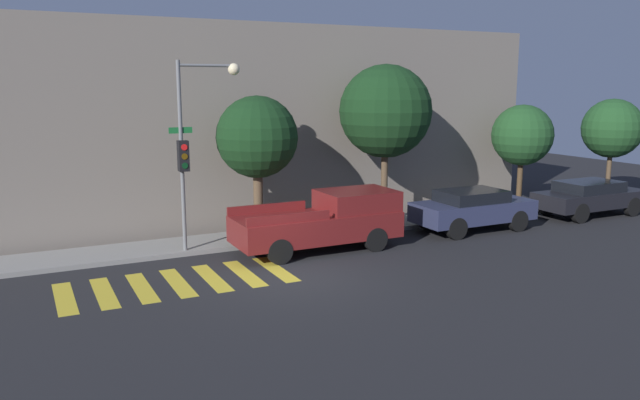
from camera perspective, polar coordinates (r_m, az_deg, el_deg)
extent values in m
plane|color=black|center=(17.02, -2.72, -6.99)|extent=(60.00, 60.00, 0.00)
cube|color=gray|center=(20.79, -7.35, -3.62)|extent=(26.00, 2.01, 0.14)
cube|color=slate|center=(24.43, -10.92, 6.80)|extent=(26.00, 6.00, 7.23)
cube|color=gold|center=(16.54, -22.32, -8.31)|extent=(0.45, 2.60, 0.00)
cube|color=gold|center=(16.61, -19.12, -8.02)|extent=(0.45, 2.60, 0.00)
cube|color=gold|center=(16.73, -15.97, -7.70)|extent=(0.45, 2.60, 0.00)
cube|color=gold|center=(16.90, -12.88, -7.37)|extent=(0.45, 2.60, 0.00)
cube|color=gold|center=(17.12, -9.86, -7.03)|extent=(0.45, 2.60, 0.00)
cube|color=gold|center=(17.38, -6.93, -6.68)|extent=(0.45, 2.60, 0.00)
cube|color=gold|center=(17.69, -4.10, -6.32)|extent=(0.45, 2.60, 0.00)
cylinder|color=slate|center=(19.02, -12.53, 3.60)|extent=(0.12, 0.12, 5.82)
cube|color=black|center=(18.80, -12.39, 3.96)|extent=(0.30, 0.30, 0.90)
cylinder|color=red|center=(18.62, -12.31, 4.73)|extent=(0.18, 0.02, 0.18)
cylinder|color=#593D0A|center=(18.64, -12.27, 3.91)|extent=(0.18, 0.02, 0.18)
cylinder|color=#0C3819|center=(18.68, -12.24, 3.09)|extent=(0.18, 0.02, 0.18)
cube|color=#19662D|center=(18.94, -12.63, 6.24)|extent=(0.70, 0.02, 0.18)
cylinder|color=slate|center=(19.11, -10.35, 12.01)|extent=(1.69, 0.08, 0.08)
sphere|color=#F9E5B2|center=(19.36, -7.89, 11.76)|extent=(0.36, 0.36, 0.36)
cube|color=maroon|center=(19.39, -0.33, -2.43)|extent=(5.20, 1.96, 0.79)
cube|color=maroon|center=(19.90, 3.38, -0.01)|extent=(2.34, 1.80, 0.64)
cube|color=maroon|center=(19.54, -4.86, -0.76)|extent=(2.60, 0.08, 0.28)
cube|color=maroon|center=(17.98, -2.87, -1.72)|extent=(2.60, 0.08, 0.28)
cylinder|color=black|center=(20.97, 2.59, -2.56)|extent=(0.76, 0.22, 0.76)
cylinder|color=black|center=(19.47, 5.10, -3.61)|extent=(0.76, 0.22, 0.76)
cylinder|color=black|center=(19.66, -5.70, -3.48)|extent=(0.76, 0.22, 0.76)
cylinder|color=black|center=(18.06, -3.72, -4.72)|extent=(0.76, 0.22, 0.76)
cube|color=#2D3351|center=(22.71, 13.82, -0.96)|extent=(4.37, 1.80, 0.68)
cube|color=black|center=(22.55, 13.67, 0.37)|extent=(2.27, 1.58, 0.41)
cylinder|color=black|center=(24.25, 15.02, -1.12)|extent=(0.76, 0.22, 0.76)
cylinder|color=black|center=(23.09, 17.66, -1.83)|extent=(0.76, 0.22, 0.76)
cylinder|color=black|center=(22.59, 9.83, -1.75)|extent=(0.76, 0.22, 0.76)
cylinder|color=black|center=(21.33, 12.38, -2.57)|extent=(0.76, 0.22, 0.76)
cube|color=black|center=(26.81, 23.47, 0.11)|extent=(4.63, 1.81, 0.61)
cube|color=black|center=(26.65, 23.38, 1.16)|extent=(2.41, 1.59, 0.41)
cylinder|color=black|center=(28.46, 24.06, 0.00)|extent=(0.76, 0.22, 0.76)
cylinder|color=black|center=(27.47, 26.65, -0.55)|extent=(0.76, 0.22, 0.76)
cylinder|color=black|center=(26.34, 20.05, -0.50)|extent=(0.76, 0.22, 0.76)
cylinder|color=black|center=(25.27, 22.70, -1.12)|extent=(0.76, 0.22, 0.76)
cylinder|color=brown|center=(20.49, -5.65, -0.46)|extent=(0.31, 0.31, 2.47)
sphere|color=#143316|center=(20.19, -5.77, 5.76)|extent=(2.64, 2.64, 2.64)
cylinder|color=brown|center=(22.56, 5.89, 1.18)|extent=(0.24, 0.24, 2.96)
sphere|color=#143316|center=(22.29, 6.02, 8.08)|extent=(3.28, 3.28, 3.28)
cylinder|color=#4C3823|center=(26.58, 17.76, 1.33)|extent=(0.22, 0.22, 2.21)
sphere|color=#1E4721|center=(26.35, 18.01, 5.67)|extent=(2.43, 2.43, 2.43)
cylinder|color=brown|center=(30.37, 24.85, 2.00)|extent=(0.20, 0.20, 2.27)
sphere|color=#1E4721|center=(30.17, 25.16, 5.95)|extent=(2.57, 2.57, 2.57)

